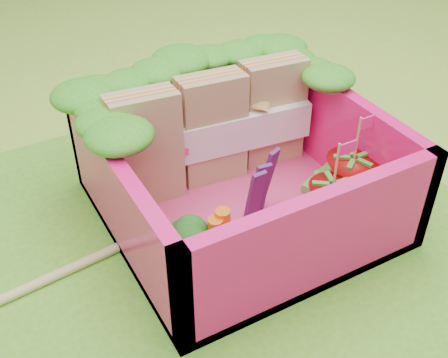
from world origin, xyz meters
name	(u,v)px	position (x,y,z in m)	size (l,w,h in m)	color
ground	(221,243)	(0.00, 0.00, 0.00)	(14.00, 14.00, 0.00)	#93C838
placemat	(221,241)	(0.00, 0.00, 0.01)	(2.60, 2.60, 0.03)	#62AD27
bento_floor	(239,208)	(0.18, 0.13, 0.06)	(1.30, 1.30, 0.05)	#DC3873
bento_box	(240,170)	(0.18, 0.13, 0.31)	(1.30, 1.30, 0.55)	#FF1574
lettuce_ruffle	(196,71)	(0.18, 0.59, 0.64)	(1.43, 0.77, 0.11)	#2A8017
sandwich_stack	(213,129)	(0.19, 0.42, 0.37)	(1.10, 0.29, 0.60)	tan
broccoli	(182,246)	(-0.28, -0.17, 0.26)	(0.33, 0.33, 0.25)	#65A24E
carrot_sticks	(219,239)	(-0.10, -0.17, 0.22)	(0.11, 0.09, 0.29)	orange
purple_wedges	(260,191)	(0.20, -0.02, 0.27)	(0.21, 0.15, 0.38)	#481854
strawberry_left	(331,204)	(0.49, -0.21, 0.20)	(0.23, 0.23, 0.47)	red
strawberry_right	(350,180)	(0.68, -0.12, 0.22)	(0.27, 0.27, 0.51)	red
snap_peas	(328,203)	(0.57, -0.11, 0.11)	(0.64, 0.55, 0.05)	#5CC53E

